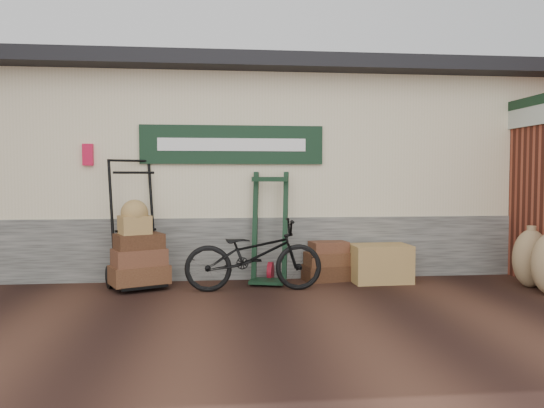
% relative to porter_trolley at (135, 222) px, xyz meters
% --- Properties ---
extents(ground, '(80.00, 80.00, 0.00)m').
position_rel_porter_trolley_xyz_m(ground, '(1.63, -0.65, -0.89)').
color(ground, black).
rests_on(ground, ground).
extents(station_building, '(14.40, 4.10, 3.20)m').
position_rel_porter_trolley_xyz_m(station_building, '(1.63, 2.08, 0.73)').
color(station_building, '#4C4C47').
rests_on(station_building, ground).
extents(porter_trolley, '(1.08, 0.97, 1.77)m').
position_rel_porter_trolley_xyz_m(porter_trolley, '(0.00, 0.00, 0.00)').
color(porter_trolley, black).
rests_on(porter_trolley, ground).
extents(green_barrow, '(0.67, 0.61, 1.56)m').
position_rel_porter_trolley_xyz_m(green_barrow, '(1.84, 0.07, -0.11)').
color(green_barrow, black).
rests_on(green_barrow, ground).
extents(suitcase_stack, '(0.71, 0.52, 0.57)m').
position_rel_porter_trolley_xyz_m(suitcase_stack, '(2.68, 0.16, -0.60)').
color(suitcase_stack, '#392012').
rests_on(suitcase_stack, ground).
extents(wicker_hamper, '(0.84, 0.56, 0.53)m').
position_rel_porter_trolley_xyz_m(wicker_hamper, '(3.41, -0.04, -0.62)').
color(wicker_hamper, olive).
rests_on(wicker_hamper, ground).
extents(bicycle, '(0.64, 1.80, 1.05)m').
position_rel_porter_trolley_xyz_m(bicycle, '(1.58, -0.42, -0.36)').
color(bicycle, black).
rests_on(bicycle, ground).
extents(burlap_sack_left, '(0.51, 0.44, 0.79)m').
position_rel_porter_trolley_xyz_m(burlap_sack_left, '(5.32, -0.59, -0.49)').
color(burlap_sack_left, '#90744D').
rests_on(burlap_sack_left, ground).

